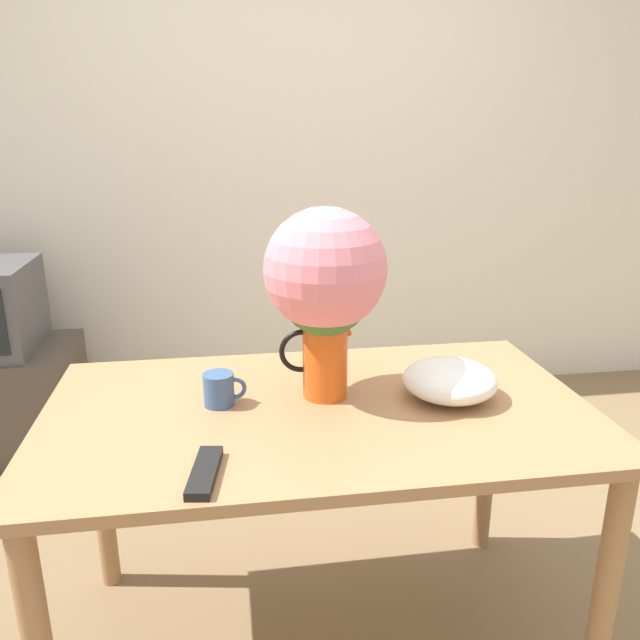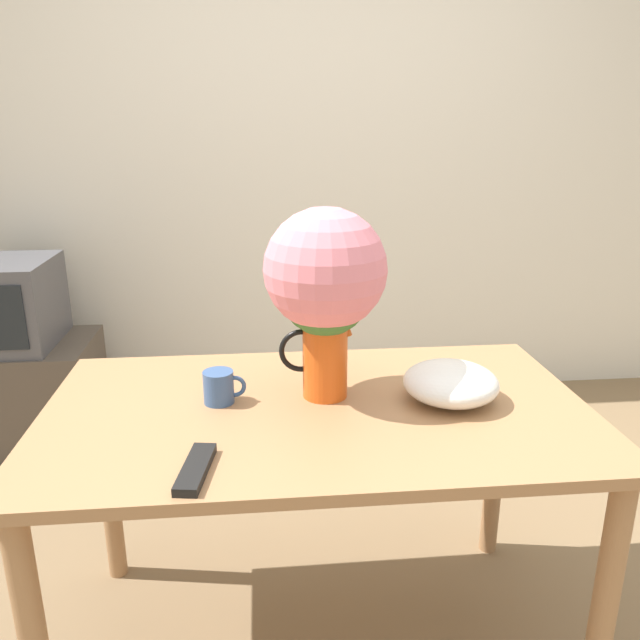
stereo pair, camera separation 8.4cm
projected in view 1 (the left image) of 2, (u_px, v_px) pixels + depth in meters
name	position (u px, v px, depth m)	size (l,w,h in m)	color
ground_plane	(362.00, 619.00, 1.93)	(12.00, 12.00, 0.00)	#7F6647
wall_back	(294.00, 157.00, 3.20)	(8.00, 0.05, 2.60)	silver
table	(319.00, 441.00, 1.66)	(1.42, 0.82, 0.76)	#A3754C
flower_vase	(325.00, 282.00, 1.60)	(0.32, 0.32, 0.51)	#E05619
coffee_mug	(220.00, 389.00, 1.63)	(0.11, 0.08, 0.09)	#385689
white_bowl	(450.00, 380.00, 1.67)	(0.25, 0.25, 0.10)	white
remote_control	(205.00, 472.00, 1.30)	(0.08, 0.19, 0.02)	black
tv_stand	(1.00, 400.00, 2.87)	(0.69, 0.50, 0.50)	#4C4238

